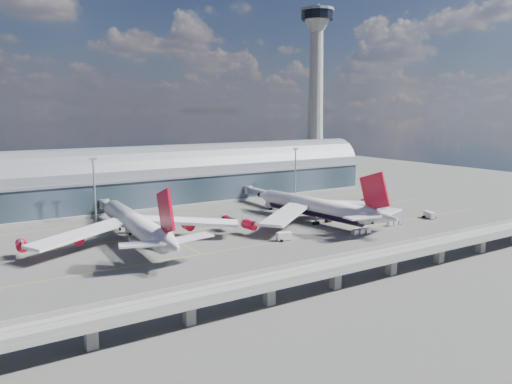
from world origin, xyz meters
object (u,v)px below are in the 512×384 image
service_truck_5 (134,229)px  floodlight_mast_right (295,172)px  floodlight_mast_left (94,188)px  service_truck_3 (429,215)px  cargo_train_1 (361,232)px  service_truck_0 (160,245)px  airliner_left (137,225)px  service_truck_1 (284,236)px  service_truck_4 (271,206)px  control_tower (316,98)px  airliner_right (318,207)px  cargo_train_0 (383,251)px  cargo_train_2 (395,223)px  service_truck_2 (375,219)px

service_truck_5 → floodlight_mast_right: bearing=-25.6°
floodlight_mast_left → service_truck_3: size_ratio=4.24×
cargo_train_1 → service_truck_0: bearing=70.5°
floodlight_mast_right → cargo_train_1: 78.25m
airliner_left → service_truck_1: bearing=-24.1°
floodlight_mast_left → airliner_left: floodlight_mast_left is taller
floodlight_mast_left → cargo_train_1: size_ratio=3.03×
service_truck_4 → service_truck_5: (-67.63, -11.06, 0.00)m
floodlight_mast_right → service_truck_1: floodlight_mast_right is taller
control_tower → floodlight_mast_right: (-35.00, -28.00, -38.00)m
service_truck_3 → airliner_right: bearing=174.8°
service_truck_3 → cargo_train_0: 61.25m
cargo_train_1 → cargo_train_2: (21.31, 3.60, -0.08)m
floodlight_mast_left → floodlight_mast_right: (100.00, 0.00, 0.00)m
airliner_right → service_truck_2: size_ratio=8.18×
control_tower → airliner_left: 157.09m
floodlight_mast_left → floodlight_mast_right: 100.00m
service_truck_1 → service_truck_5: (-39.83, 37.84, 0.02)m
service_truck_3 → cargo_train_1: size_ratio=0.71×
service_truck_1 → service_truck_2: (46.96, 3.18, 0.19)m
floodlight_mast_right → service_truck_0: size_ratio=3.67×
airliner_right → cargo_train_2: (22.08, -19.99, -5.17)m
airliner_right → cargo_train_1: bearing=-95.2°
service_truck_2 → service_truck_3: 25.77m
service_truck_1 → service_truck_2: 47.06m
control_tower → floodlight_mast_left: control_tower is taller
service_truck_0 → service_truck_2: service_truck_2 is taller
airliner_right → floodlight_mast_left: bearing=139.2°
airliner_left → cargo_train_2: airliner_left is taller
airliner_right → service_truck_5: size_ratio=12.17×
floodlight_mast_left → cargo_train_0: size_ratio=3.43×
cargo_train_0 → control_tower: bearing=-20.6°
floodlight_mast_left → service_truck_1: bearing=-54.7°
service_truck_5 → cargo_train_2: (89.77, -41.98, -0.59)m
control_tower → service_truck_5: control_tower is taller
airliner_right → service_truck_5: bearing=154.9°
service_truck_2 → airliner_right: bearing=62.3°
cargo_train_0 → cargo_train_2: size_ratio=0.96×
cargo_train_0 → floodlight_mast_left: bearing=43.5°
floodlight_mast_right → service_truck_1: 85.43m
floodlight_mast_left → service_truck_2: floodlight_mast_left is taller
service_truck_2 → service_truck_4: 49.58m
service_truck_0 → cargo_train_1: (68.44, -20.20, -0.49)m
service_truck_3 → cargo_train_2: bearing=-158.9°
floodlight_mast_right → service_truck_1: (-53.76, -65.27, -12.15)m
airliner_right → floodlight_mast_right: bearing=55.3°
service_truck_1 → airliner_right: bearing=-47.6°
service_truck_2 → cargo_train_1: (-18.33, -10.92, -0.68)m
airliner_right → service_truck_2: (19.10, -12.67, -4.42)m
service_truck_2 → cargo_train_2: (2.98, -7.32, -0.76)m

